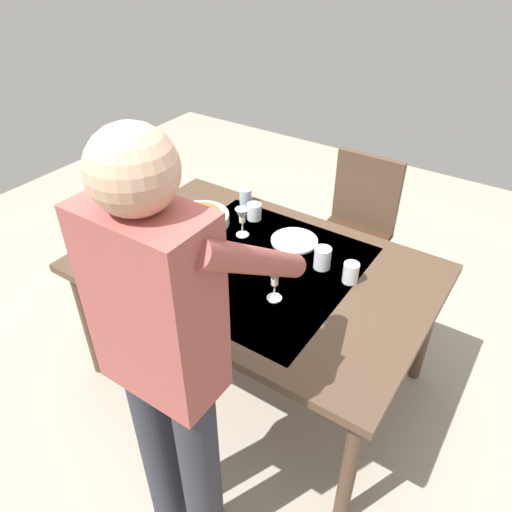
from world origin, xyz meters
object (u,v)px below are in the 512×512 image
(wine_glass_right, at_px, (275,279))
(water_cup_near_left, at_px, (322,258))
(water_cup_far_right, at_px, (351,273))
(serving_bowl_pasta, at_px, (200,218))
(dining_table, at_px, (256,276))
(wine_glass_left, at_px, (242,217))
(dinner_plate_near, at_px, (294,241))
(chair_near, at_px, (357,222))
(person_server, at_px, (167,355))
(wine_bottle, at_px, (154,272))
(water_cup_far_left, at_px, (254,211))
(water_cup_near_right, at_px, (246,196))
(side_bowl_salad, at_px, (204,267))

(wine_glass_right, bearing_deg, water_cup_near_left, -101.69)
(water_cup_far_right, distance_m, serving_bowl_pasta, 0.85)
(dining_table, bearing_deg, wine_glass_left, -41.05)
(wine_glass_left, height_order, water_cup_near_left, wine_glass_left)
(dinner_plate_near, bearing_deg, wine_glass_left, 20.74)
(wine_glass_right, bearing_deg, water_cup_far_right, -127.00)
(chair_near, relative_size, person_server, 0.54)
(wine_bottle, distance_m, wine_glass_right, 0.50)
(water_cup_far_left, bearing_deg, wine_glass_left, 103.68)
(water_cup_near_left, xyz_separation_m, water_cup_far_right, (-0.15, 0.02, -0.00))
(water_cup_near_right, relative_size, water_cup_far_right, 0.94)
(wine_bottle, distance_m, dinner_plate_near, 0.73)
(chair_near, height_order, person_server, person_server)
(wine_glass_right, bearing_deg, wine_bottle, 29.12)
(wine_glass_right, distance_m, side_bowl_salad, 0.36)
(wine_bottle, height_order, wine_glass_right, wine_bottle)
(wine_glass_right, relative_size, serving_bowl_pasta, 0.50)
(water_cup_near_left, bearing_deg, wine_glass_left, -2.23)
(wine_glass_right, distance_m, water_cup_near_right, 0.82)
(wine_bottle, distance_m, water_cup_far_left, 0.73)
(water_cup_near_right, relative_size, serving_bowl_pasta, 0.29)
(water_cup_far_left, bearing_deg, dining_table, 125.13)
(side_bowl_salad, distance_m, dinner_plate_near, 0.49)
(dinner_plate_near, bearing_deg, wine_glass_right, 109.14)
(person_server, relative_size, water_cup_near_right, 19.21)
(dining_table, height_order, side_bowl_salad, side_bowl_salad)
(water_cup_near_left, relative_size, side_bowl_salad, 0.57)
(person_server, distance_m, water_cup_near_left, 0.96)
(wine_glass_left, relative_size, wine_glass_right, 1.00)
(water_cup_far_left, bearing_deg, wine_bottle, 89.47)
(dinner_plate_near, bearing_deg, serving_bowl_pasta, 14.27)
(dining_table, relative_size, wine_glass_left, 10.48)
(chair_near, distance_m, dinner_plate_near, 0.68)
(serving_bowl_pasta, distance_m, side_bowl_salad, 0.42)
(dining_table, distance_m, dinner_plate_near, 0.28)
(person_server, bearing_deg, dining_table, -75.23)
(wine_glass_left, xyz_separation_m, water_cup_near_right, (0.17, -0.27, -0.06))
(person_server, relative_size, serving_bowl_pasta, 5.63)
(person_server, xyz_separation_m, dinner_plate_near, (0.16, -1.05, -0.23))
(water_cup_near_left, distance_m, water_cup_near_right, 0.69)
(chair_near, distance_m, wine_bottle, 1.39)
(wine_glass_left, xyz_separation_m, side_bowl_salad, (-0.04, 0.35, -0.07))
(wine_glass_left, distance_m, water_cup_near_right, 0.33)
(wine_bottle, bearing_deg, wine_glass_left, -94.70)
(wine_glass_left, xyz_separation_m, wine_glass_right, (-0.39, 0.32, 0.00))
(water_cup_near_right, xyz_separation_m, dinner_plate_near, (-0.42, 0.18, -0.04))
(dining_table, height_order, person_server, person_server)
(chair_near, height_order, wine_glass_left, chair_near)
(wine_bottle, bearing_deg, serving_bowl_pasta, -69.65)
(wine_glass_left, distance_m, wine_glass_right, 0.51)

